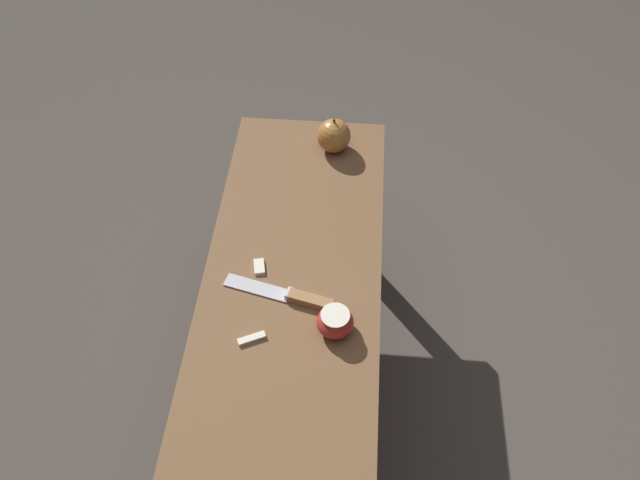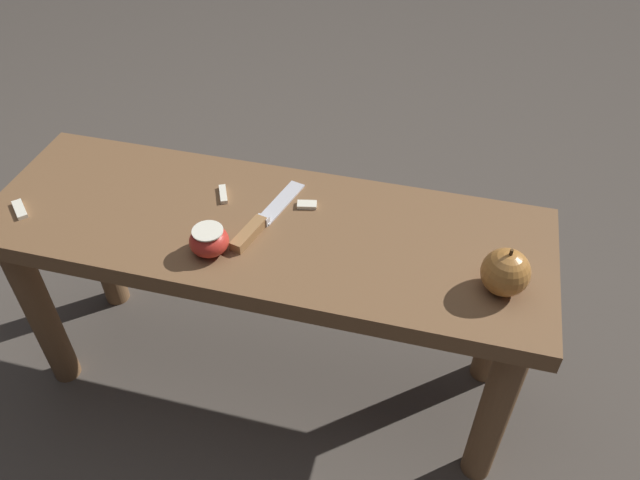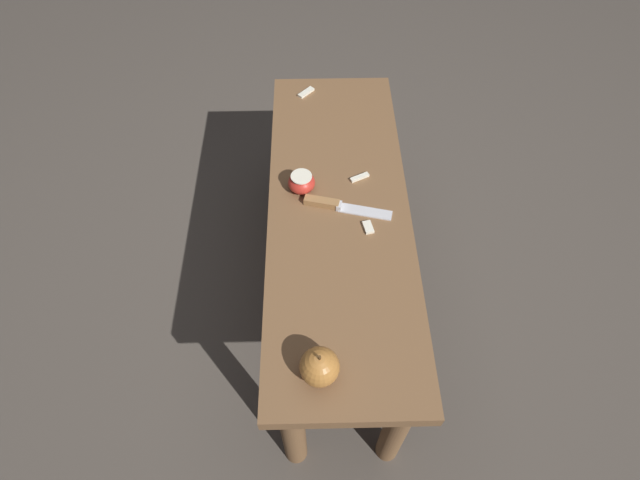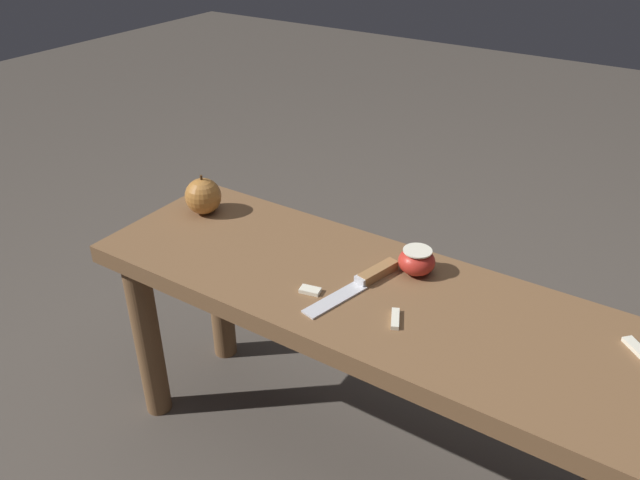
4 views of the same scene
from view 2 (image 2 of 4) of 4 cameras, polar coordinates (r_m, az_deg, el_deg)
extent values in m
plane|color=#4C443D|center=(1.60, -4.09, -11.94)|extent=(8.00, 8.00, 0.00)
cube|color=brown|center=(1.24, -5.15, 0.82)|extent=(1.13, 0.38, 0.04)
cylinder|color=brown|center=(1.47, 16.16, -6.38)|extent=(0.06, 0.06, 0.46)
cylinder|color=brown|center=(1.69, -19.57, 0.25)|extent=(0.06, 0.06, 0.46)
cylinder|color=brown|center=(1.31, 15.66, -14.80)|extent=(0.06, 0.06, 0.46)
cylinder|color=brown|center=(1.55, -24.17, -6.07)|extent=(0.06, 0.06, 0.46)
cube|color=silver|center=(1.28, -3.60, 3.46)|extent=(0.06, 0.15, 0.00)
cube|color=silver|center=(1.23, -5.32, 1.84)|extent=(0.03, 0.02, 0.02)
cube|color=#9E7042|center=(1.20, -6.53, 0.56)|extent=(0.05, 0.10, 0.02)
sphere|color=#B27233|center=(1.12, 16.60, -2.84)|extent=(0.09, 0.09, 0.09)
cylinder|color=#4C3319|center=(1.08, 17.07, -1.15)|extent=(0.01, 0.01, 0.01)
ellipsoid|color=red|center=(1.17, -10.10, -0.09)|extent=(0.07, 0.07, 0.05)
cylinder|color=white|center=(1.15, -10.25, 0.82)|extent=(0.06, 0.06, 0.00)
cube|color=white|center=(1.39, -25.76, 2.54)|extent=(0.06, 0.06, 0.01)
cube|color=white|center=(1.26, -1.20, 3.24)|extent=(0.04, 0.03, 0.01)
cube|color=white|center=(1.31, -8.84, 4.17)|extent=(0.04, 0.06, 0.01)
camera|label=1|loc=(1.32, -57.43, 40.94)|focal=35.00mm
camera|label=3|loc=(0.97, 65.58, 38.14)|focal=28.00mm
camera|label=4|loc=(1.93, -13.62, 38.43)|focal=35.00mm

